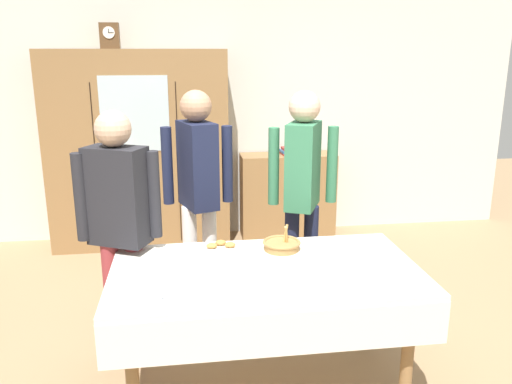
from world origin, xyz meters
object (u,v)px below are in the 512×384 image
(person_behind_table_left, at_px, (198,180))
(book_stack, at_px, (288,151))
(tea_cup_center, at_px, (357,267))
(person_by_cabinet, at_px, (119,214))
(bread_basket, at_px, (282,245))
(spoon_back_edge, at_px, (309,264))
(person_behind_table_right, at_px, (303,181))
(bookshelf_low, at_px, (287,195))
(spoon_near_left, at_px, (251,280))
(mantel_clock, at_px, (110,36))
(tea_cup_back_edge, at_px, (155,296))
(pastry_plate, at_px, (221,248))
(tea_cup_far_left, at_px, (322,273))
(dining_table, at_px, (266,287))
(wall_cabinet, at_px, (139,151))

(person_behind_table_left, bearing_deg, book_stack, 57.72)
(tea_cup_center, xyz_separation_m, person_by_cabinet, (-1.36, 0.53, 0.21))
(bread_basket, bearing_deg, book_stack, 77.75)
(spoon_back_edge, distance_m, person_behind_table_right, 0.95)
(book_stack, distance_m, tea_cup_center, 2.73)
(bookshelf_low, xyz_separation_m, bread_basket, (-0.51, -2.33, 0.34))
(book_stack, xyz_separation_m, bread_basket, (-0.51, -2.33, -0.15))
(spoon_back_edge, height_order, spoon_near_left, same)
(tea_cup_center, bearing_deg, bookshelf_low, 86.90)
(spoon_back_edge, xyz_separation_m, spoon_near_left, (-0.37, -0.17, 0.00))
(mantel_clock, bearing_deg, person_by_cabinet, -83.29)
(tea_cup_center, relative_size, person_behind_table_right, 0.08)
(tea_cup_back_edge, distance_m, bread_basket, 0.97)
(pastry_plate, bearing_deg, tea_cup_center, -30.65)
(tea_cup_center, bearing_deg, tea_cup_far_left, -166.25)
(dining_table, xyz_separation_m, book_stack, (0.65, 2.64, 0.29))
(tea_cup_center, distance_m, bread_basket, 0.53)
(mantel_clock, distance_m, tea_cup_back_edge, 3.21)
(mantel_clock, xyz_separation_m, person_by_cabinet, (0.25, -2.14, -1.12))
(bookshelf_low, relative_size, pastry_plate, 3.62)
(tea_cup_back_edge, bearing_deg, pastry_plate, 59.71)
(tea_cup_center, bearing_deg, pastry_plate, 149.35)
(mantel_clock, xyz_separation_m, book_stack, (1.76, 0.05, -1.17))
(book_stack, height_order, bread_basket, book_stack)
(person_behind_table_right, distance_m, person_by_cabinet, 1.37)
(book_stack, bearing_deg, bookshelf_low, 180.00)
(person_behind_table_right, bearing_deg, dining_table, -114.09)
(spoon_near_left, bearing_deg, person_by_cabinet, 143.04)
(book_stack, relative_size, tea_cup_far_left, 1.71)
(tea_cup_back_edge, bearing_deg, spoon_near_left, 19.12)
(mantel_clock, xyz_separation_m, tea_cup_far_left, (1.40, -2.72, -1.33))
(wall_cabinet, bearing_deg, bread_basket, -65.36)
(dining_table, relative_size, tea_cup_center, 13.68)
(bookshelf_low, height_order, spoon_back_edge, bookshelf_low)
(person_by_cabinet, bearing_deg, person_behind_table_right, 21.13)
(mantel_clock, bearing_deg, bread_basket, -61.16)
(wall_cabinet, relative_size, bread_basket, 8.32)
(tea_cup_far_left, distance_m, bread_basket, 0.47)
(spoon_back_edge, bearing_deg, person_by_cabinet, 160.53)
(book_stack, xyz_separation_m, person_behind_table_left, (-1.00, -1.59, 0.10))
(person_behind_table_left, bearing_deg, tea_cup_center, -53.04)
(bread_basket, xyz_separation_m, pastry_plate, (-0.38, 0.05, -0.02))
(mantel_clock, distance_m, bread_basket, 2.92)
(dining_table, bearing_deg, spoon_near_left, -131.80)
(tea_cup_center, bearing_deg, book_stack, 86.90)
(wall_cabinet, distance_m, person_behind_table_left, 1.63)
(dining_table, xyz_separation_m, tea_cup_far_left, (0.29, -0.14, 0.13))
(wall_cabinet, bearing_deg, pastry_plate, -73.38)
(tea_cup_center, height_order, bread_basket, bread_basket)
(spoon_back_edge, distance_m, person_behind_table_left, 1.21)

